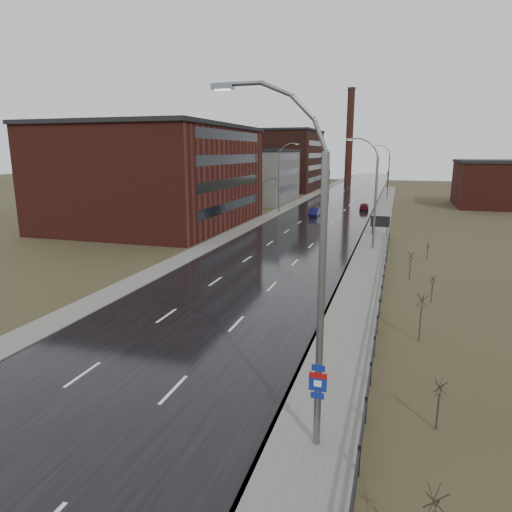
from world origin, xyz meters
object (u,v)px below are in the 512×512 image
Objects in this scene: billboard at (380,222)px; car_far at (364,207)px; car_near at (314,212)px; streetlight_main at (312,278)px.

car_far is (-3.60, 24.17, -0.99)m from billboard.
streetlight_main is at bearing -81.26° from car_near.
streetlight_main reaches higher than billboard.
car_far is at bearing 92.54° from streetlight_main.
car_far is (6.92, 9.98, 0.01)m from car_near.
streetlight_main is 43.15m from billboard.
car_near is (-10.52, 14.19, -1.00)m from billboard.
car_far is at bearing 54.18° from car_near.
billboard is 17.69m from car_near.
car_near is 1.02× the size of car_far.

